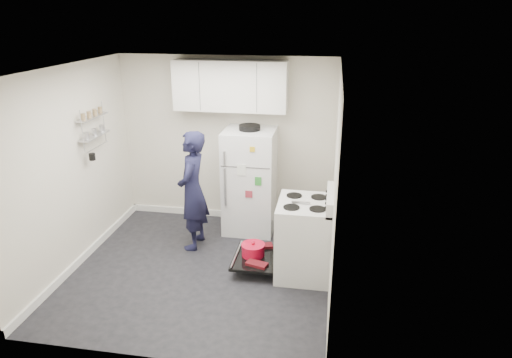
% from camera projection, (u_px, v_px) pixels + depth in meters
% --- Properties ---
extents(room, '(3.21, 3.21, 2.51)m').
position_uv_depth(room, '(196.00, 179.00, 5.40)').
color(room, black).
rests_on(room, ground).
extents(electric_range, '(0.66, 0.76, 1.10)m').
position_uv_depth(electric_range, '(303.00, 239.00, 5.57)').
color(electric_range, silver).
rests_on(electric_range, ground).
extents(open_oven_door, '(0.55, 0.71, 0.23)m').
position_uv_depth(open_oven_door, '(255.00, 254.00, 5.78)').
color(open_oven_door, black).
rests_on(open_oven_door, ground).
extents(refrigerator, '(0.72, 0.74, 1.59)m').
position_uv_depth(refrigerator, '(250.00, 181.00, 6.62)').
color(refrigerator, white).
rests_on(refrigerator, ground).
extents(upper_cabinets, '(1.60, 0.33, 0.70)m').
position_uv_depth(upper_cabinets, '(230.00, 86.00, 6.37)').
color(upper_cabinets, silver).
rests_on(upper_cabinets, room).
extents(wall_shelf_rack, '(0.14, 0.60, 0.61)m').
position_uv_depth(wall_shelf_rack, '(93.00, 127.00, 5.90)').
color(wall_shelf_rack, '#B2B2B7').
rests_on(wall_shelf_rack, room).
extents(person, '(0.39, 0.60, 1.64)m').
position_uv_depth(person, '(193.00, 191.00, 6.11)').
color(person, black).
rests_on(person, ground).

